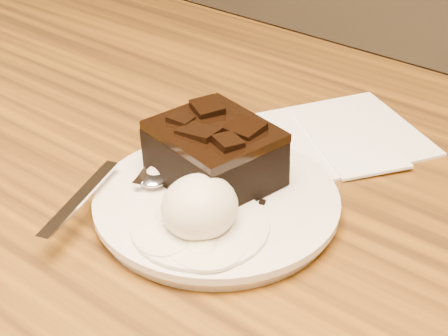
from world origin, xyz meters
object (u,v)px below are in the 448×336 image
Objects in this scene: napkin at (345,133)px; ice_cream_scoop at (200,207)px; spoon at (157,176)px; plate at (217,205)px; brownie at (215,157)px.

ice_cream_scoop is at bearing -90.32° from napkin.
ice_cream_scoop is 0.36× the size of spoon.
spoon is at bearing -166.41° from plate.
brownie reaches higher than napkin.
napkin is at bearing 84.25° from plate.
spoon is 0.21m from napkin.
brownie is 0.57× the size of spoon.
spoon is at bearing -138.84° from brownie.
plate is at bearing -4.81° from spoon.
brownie reaches higher than spoon.
spoon is (-0.04, -0.03, -0.02)m from brownie.
ice_cream_scoop reaches higher than napkin.
plate is 0.18m from napkin.
napkin is at bearing 51.00° from spoon.
napkin is (0.00, 0.22, -0.03)m from ice_cream_scoop.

